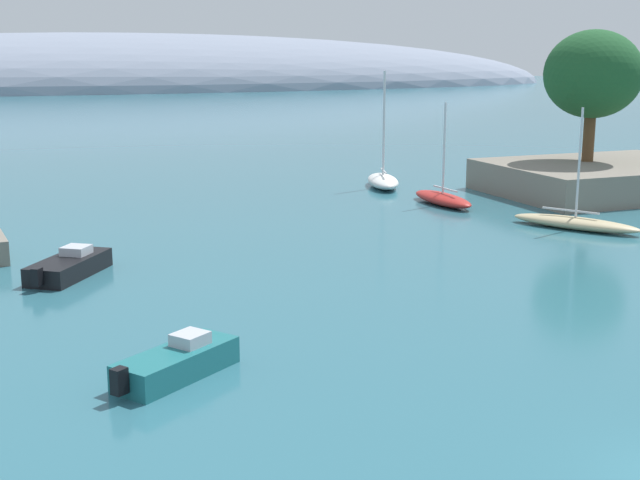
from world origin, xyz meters
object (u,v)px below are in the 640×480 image
sailboat_white_mid_mooring (383,180)px  sailboat_red_outer_mooring (443,198)px  sailboat_sand_near_shore (575,222)px  motorboat_black_foreground (69,266)px  tree_clump_shore (593,75)px  motorboat_teal_alongside_breakwater (177,362)px

sailboat_white_mid_mooring → sailboat_red_outer_mooring: (0.43, -8.36, -0.11)m
sailboat_sand_near_shore → motorboat_black_foreground: 28.56m
sailboat_red_outer_mooring → sailboat_sand_near_shore: bearing=-164.8°
tree_clump_shore → sailboat_white_mid_mooring: bearing=151.6°
tree_clump_shore → sailboat_white_mid_mooring: 17.02m
tree_clump_shore → sailboat_white_mid_mooring: tree_clump_shore is taller
motorboat_black_foreground → tree_clump_shore: bearing=-38.0°
tree_clump_shore → motorboat_black_foreground: size_ratio=1.89×
tree_clump_shore → sailboat_sand_near_shore: 16.88m
sailboat_sand_near_shore → sailboat_white_mid_mooring: (-3.57, 18.38, 0.15)m
sailboat_sand_near_shore → tree_clump_shore: bearing=108.3°
sailboat_sand_near_shore → sailboat_white_mid_mooring: sailboat_white_mid_mooring is taller
sailboat_sand_near_shore → sailboat_red_outer_mooring: (-3.13, 10.02, 0.04)m
sailboat_red_outer_mooring → motorboat_teal_alongside_breakwater: (-23.54, -24.45, 0.04)m
tree_clump_shore → sailboat_sand_near_shore: tree_clump_shore is taller
tree_clump_shore → sailboat_white_mid_mooring: size_ratio=1.08×
sailboat_white_mid_mooring → motorboat_teal_alongside_breakwater: size_ratio=1.93×
tree_clump_shore → motorboat_black_foreground: (-38.22, -11.41, -8.04)m
sailboat_white_mid_mooring → sailboat_red_outer_mooring: size_ratio=1.27×
motorboat_teal_alongside_breakwater → sailboat_white_mid_mooring: bearing=20.3°
tree_clump_shore → motorboat_teal_alongside_breakwater: 45.19m
motorboat_black_foreground → motorboat_teal_alongside_breakwater: bearing=-137.1°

